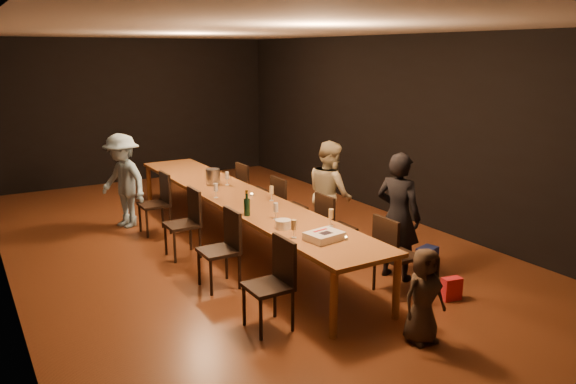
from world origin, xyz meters
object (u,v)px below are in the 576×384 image
chair_left_2 (182,224)px  plate_stack (283,224)px  chair_right_1 (336,227)px  chair_right_2 (289,206)px  table (238,199)px  chair_left_3 (154,204)px  child (424,296)px  chair_right_3 (253,190)px  chair_left_0 (268,285)px  ice_bucket (213,177)px  woman_tan (330,194)px  chair_right_0 (397,255)px  champagne_bottle (247,203)px  birthday_cake (324,236)px  woman_birthday (398,216)px  chair_left_1 (218,250)px  man_blue (123,181)px

chair_left_2 → plate_stack: 1.79m
chair_right_1 → chair_right_2: size_ratio=1.00×
table → chair_left_2: bearing=180.0°
chair_right_1 → chair_right_2: same height
chair_left_3 → child: size_ratio=0.99×
chair_right_3 → chair_left_0: 3.98m
ice_bucket → woman_tan: bearing=-50.8°
chair_left_0 → woman_tan: (2.00, 1.78, 0.29)m
chair_right_0 → chair_right_1: 1.20m
champagne_bottle → birthday_cake: bearing=-76.7°
table → chair_right_0: chair_right_0 is taller
woman_birthday → ice_bucket: size_ratio=6.64×
woman_birthday → birthday_cake: size_ratio=3.78×
chair_right_2 → chair_left_3: (-1.70, 1.20, 0.00)m
chair_right_3 → chair_left_2: size_ratio=1.00×
woman_tan → table: bearing=73.0°
chair_right_0 → birthday_cake: (-0.90, 0.18, 0.33)m
chair_right_1 → chair_left_1: 1.70m
chair_right_2 → child: (-0.55, -3.39, 0.01)m
woman_tan → chair_left_1: bearing=117.5°
chair_right_0 → man_blue: (-2.00, 4.16, 0.28)m
champagne_bottle → man_blue: bearing=106.4°
man_blue → chair_right_0: bearing=3.3°
woman_tan → champagne_bottle: bearing=114.3°
chair_left_2 → champagne_bottle: champagne_bottle is taller
chair_right_1 → child: (-0.55, -2.19, 0.01)m
chair_right_2 → chair_right_3: bearing=180.0°
chair_left_0 → birthday_cake: size_ratio=2.23×
chair_right_1 → birthday_cake: chair_right_1 is taller
birthday_cake → champagne_bottle: bearing=94.4°
chair_right_0 → woman_tan: 1.83m
table → birthday_cake: bearing=-91.3°
man_blue → birthday_cake: size_ratio=3.59×
table → ice_bucket: size_ratio=25.25×
chair_right_1 → birthday_cake: (-0.90, -1.02, 0.33)m
man_blue → chair_right_2: bearing=26.3°
chair_left_1 → birthday_cake: chair_left_1 is taller
child → birthday_cake: child is taller
chair_left_1 → woman_tan: 2.10m
chair_left_3 → plate_stack: bearing=-167.7°
chair_left_0 → champagne_bottle: bearing=-19.3°
woman_birthday → champagne_bottle: bearing=33.0°
chair_right_1 → man_blue: man_blue is taller
woman_tan → ice_bucket: 1.86m
plate_stack → ice_bucket: ice_bucket is taller
chair_right_0 → chair_left_0: (-1.70, 0.00, 0.00)m
ice_bucket → chair_right_2: bearing=-43.2°
chair_left_1 → champagne_bottle: size_ratio=2.86×
man_blue → champagne_bottle: (0.80, -2.73, 0.17)m
chair_right_2 → ice_bucket: ice_bucket is taller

